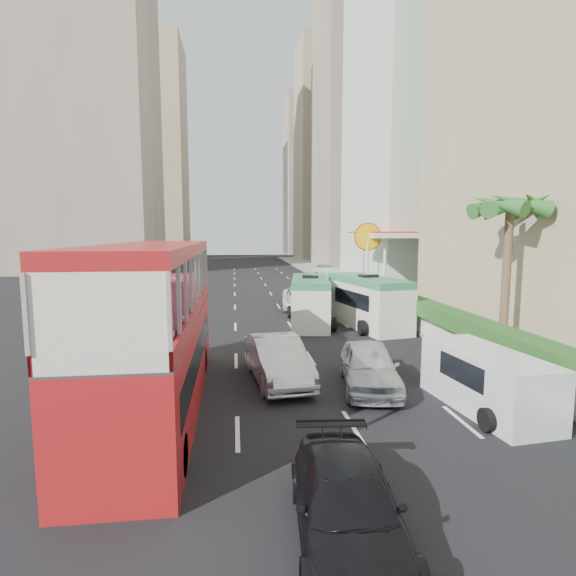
{
  "coord_description": "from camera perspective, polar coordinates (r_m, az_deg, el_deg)",
  "views": [
    {
      "loc": [
        -3.63,
        -13.63,
        5.37
      ],
      "look_at": [
        -1.5,
        4.0,
        3.2
      ],
      "focal_mm": 28.0,
      "sensor_mm": 36.0,
      "label": 1
    }
  ],
  "objects": [
    {
      "name": "tower_stripe",
      "position": [
        57.4,
        18.68,
        30.93
      ],
      "size": [
        16.0,
        18.0,
        58.0
      ],
      "primitive_type": "cube",
      "color": "white",
      "rests_on": "ground"
    },
    {
      "name": "tower_far_b",
      "position": [
        120.32,
        3.14,
        13.94
      ],
      "size": [
        14.0,
        14.0,
        40.0
      ],
      "primitive_type": "cube",
      "color": "tan",
      "rests_on": "ground"
    },
    {
      "name": "tower_mid",
      "position": [
        77.36,
        10.32,
        21.56
      ],
      "size": [
        16.0,
        16.0,
        50.0
      ],
      "primitive_type": "cube",
      "color": "tan",
      "rests_on": "ground"
    },
    {
      "name": "palm_tree",
      "position": [
        21.1,
        25.95,
        0.85
      ],
      "size": [
        0.36,
        0.36,
        6.4
      ],
      "primitive_type": "cylinder",
      "color": "brown",
      "rests_on": "sidewalk"
    },
    {
      "name": "ground_plane",
      "position": [
        15.09,
        7.72,
        -13.94
      ],
      "size": [
        200.0,
        200.0,
        0.0
      ],
      "primitive_type": "plane",
      "color": "black",
      "rests_on": "ground"
    },
    {
      "name": "minibus_near",
      "position": [
        26.53,
        2.82,
        -1.68
      ],
      "size": [
        3.01,
        6.49,
        2.77
      ],
      "primitive_type": "cube",
      "rotation": [
        0.0,
        0.0,
        -0.15
      ],
      "color": "silver",
      "rests_on": "ground"
    },
    {
      "name": "car_black",
      "position": [
        9.13,
        7.41,
        -29.14
      ],
      "size": [
        2.2,
        4.65,
        1.31
      ],
      "primitive_type": "imported",
      "rotation": [
        0.0,
        0.0,
        -0.08
      ],
      "color": "black",
      "rests_on": "ground"
    },
    {
      "name": "double_decker_bus",
      "position": [
        14.12,
        -16.47,
        -4.92
      ],
      "size": [
        2.5,
        11.0,
        5.06
      ],
      "primitive_type": "cube",
      "color": "#AE181A",
      "rests_on": "ground"
    },
    {
      "name": "panel_van_far",
      "position": [
        38.53,
        5.48,
        0.61
      ],
      "size": [
        2.29,
        5.64,
        2.25
      ],
      "primitive_type": "cube",
      "rotation": [
        0.0,
        0.0,
        0.01
      ],
      "color": "silver",
      "rests_on": "ground"
    },
    {
      "name": "van_asset",
      "position": [
        32.35,
        1.56,
        -2.59
      ],
      "size": [
        3.05,
        5.67,
        1.51
      ],
      "primitive_type": "imported",
      "rotation": [
        0.0,
        0.0,
        -0.1
      ],
      "color": "silver",
      "rests_on": "ground"
    },
    {
      "name": "tower_left_b",
      "position": [
        106.71,
        -17.4,
        16.17
      ],
      "size": [
        16.0,
        16.0,
        46.0
      ],
      "primitive_type": "cube",
      "color": "tan",
      "rests_on": "ground"
    },
    {
      "name": "kerb_wall",
      "position": [
        29.7,
        12.55,
        -2.29
      ],
      "size": [
        0.3,
        44.0,
        1.0
      ],
      "primitive_type": "cube",
      "color": "silver",
      "rests_on": "sidewalk"
    },
    {
      "name": "car_silver_lane_a",
      "position": [
        16.77,
        -1.35,
        -11.71
      ],
      "size": [
        2.33,
        5.09,
        1.62
      ],
      "primitive_type": "imported",
      "rotation": [
        0.0,
        0.0,
        0.13
      ],
      "color": "silver",
      "rests_on": "ground"
    },
    {
      "name": "sidewalk",
      "position": [
        40.98,
        11.13,
        -0.57
      ],
      "size": [
        6.0,
        120.0,
        0.18
      ],
      "primitive_type": "cube",
      "color": "#99968C",
      "rests_on": "ground"
    },
    {
      "name": "tower_far_a",
      "position": [
        99.23,
        5.44,
        16.58
      ],
      "size": [
        14.0,
        14.0,
        44.0
      ],
      "primitive_type": "cube",
      "color": "tan",
      "rests_on": "ground"
    },
    {
      "name": "car_silver_lane_b",
      "position": [
        16.33,
        10.22,
        -12.35
      ],
      "size": [
        2.62,
        4.87,
        1.57
      ],
      "primitive_type": "imported",
      "rotation": [
        0.0,
        0.0,
        -0.17
      ],
      "color": "silver",
      "rests_on": "ground"
    },
    {
      "name": "tower_left_a",
      "position": [
        74.5,
        -24.4,
        22.45
      ],
      "size": [
        18.0,
        18.0,
        52.0
      ],
      "primitive_type": "cube",
      "color": "tan",
      "rests_on": "ground"
    },
    {
      "name": "panel_van_near",
      "position": [
        15.21,
        23.9,
        -10.71
      ],
      "size": [
        2.3,
        4.71,
        1.82
      ],
      "primitive_type": "cube",
      "rotation": [
        0.0,
        0.0,
        0.11
      ],
      "color": "silver",
      "rests_on": "ground"
    },
    {
      "name": "shell_station",
      "position": [
        39.17,
        13.51,
        2.94
      ],
      "size": [
        6.5,
        8.0,
        5.5
      ],
      "primitive_type": "cube",
      "color": "silver",
      "rests_on": "ground"
    },
    {
      "name": "hedge",
      "position": [
        29.58,
        12.59,
        -0.66
      ],
      "size": [
        1.1,
        44.0,
        0.7
      ],
      "primitive_type": "cube",
      "color": "#2D6626",
      "rests_on": "kerb_wall"
    },
    {
      "name": "minibus_far",
      "position": [
        26.22,
        10.11,
        -1.76
      ],
      "size": [
        3.38,
        6.8,
        2.88
      ],
      "primitive_type": "cube",
      "rotation": [
        0.0,
        0.0,
        0.19
      ],
      "color": "silver",
      "rests_on": "ground"
    }
  ]
}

